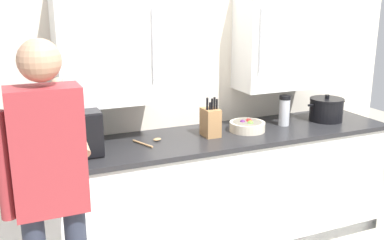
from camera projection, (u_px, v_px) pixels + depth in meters
back_wall_tiled at (191, 60)px, 3.42m from camera, size 3.78×0.44×2.77m
counter_unit at (207, 193)px, 3.39m from camera, size 2.95×0.66×0.92m
microwave_oven at (50, 133)px, 2.84m from camera, size 0.57×0.78×0.29m
thermos_flask at (284, 110)px, 3.52m from camera, size 0.09×0.09×0.24m
fruit_bowl at (247, 126)px, 3.39m from camera, size 0.27×0.27×0.09m
wooden_spoon at (150, 141)px, 3.11m from camera, size 0.21×0.20×0.02m
stock_pot at (326, 109)px, 3.67m from camera, size 0.37×0.28×0.22m
knife_block at (211, 122)px, 3.24m from camera, size 0.11×0.15×0.30m
person_figure at (50, 182)px, 2.16m from camera, size 0.44×0.56×1.73m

